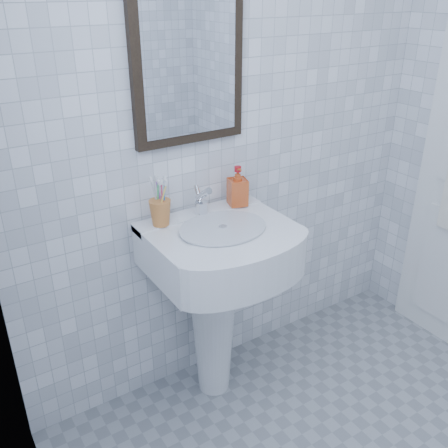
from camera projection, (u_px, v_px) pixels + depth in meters
wall_back at (234, 131)px, 2.26m from camera, size 2.20×0.02×2.50m
wall_left at (84, 392)px, 0.82m from camera, size 0.02×2.40×2.50m
washbasin at (216, 283)px, 2.26m from camera, size 0.61×0.45×0.94m
faucet at (202, 202)px, 2.18m from camera, size 0.06×0.13×0.14m
toothbrush_cup at (160, 213)px, 2.09m from camera, size 0.12×0.12×0.11m
soap_dispenser at (238, 186)px, 2.27m from camera, size 0.10×0.10×0.18m
wall_mirror at (189, 67)px, 2.00m from camera, size 0.50×0.04×0.62m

